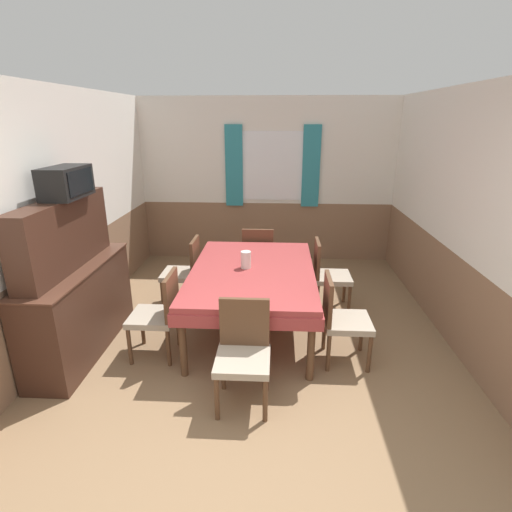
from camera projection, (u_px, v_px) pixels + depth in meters
name	position (u px, v px, depth m)	size (l,w,h in m)	color
ground_plane	(244.00, 488.00, 2.59)	(16.00, 16.00, 0.00)	#846647
wall_back	(267.00, 181.00, 6.45)	(4.46, 0.10, 2.60)	white
wall_left	(75.00, 211.00, 4.41)	(0.05, 4.93, 2.60)	white
wall_right	(455.00, 216.00, 4.19)	(0.05, 4.93, 2.60)	white
dining_table	(253.00, 277.00, 4.35)	(1.35, 2.00, 0.73)	#9E3838
chair_right_near	(341.00, 317.00, 3.82)	(0.44, 0.44, 0.88)	brown
chair_left_far	(185.00, 270.00, 4.99)	(0.44, 0.44, 0.88)	brown
chair_left_near	(159.00, 312.00, 3.91)	(0.44, 0.44, 0.88)	brown
chair_right_far	(327.00, 273.00, 4.90)	(0.44, 0.44, 0.88)	brown
chair_head_window	(258.00, 255.00, 5.54)	(0.44, 0.44, 0.88)	brown
chair_head_near	(243.00, 350.00, 3.27)	(0.44, 0.44, 0.88)	brown
sideboard	(76.00, 290.00, 3.96)	(0.46, 1.62, 1.57)	#3D2319
tv	(66.00, 182.00, 3.70)	(0.29, 0.56, 0.29)	black
vase	(246.00, 260.00, 4.33)	(0.11, 0.11, 0.19)	silver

